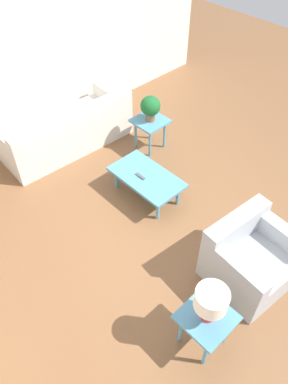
# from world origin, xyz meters

# --- Properties ---
(ground_plane) EXTENTS (14.00, 14.00, 0.00)m
(ground_plane) POSITION_xyz_m (0.00, 0.00, 0.00)
(ground_plane) COLOR brown
(wall_right) EXTENTS (0.12, 7.20, 2.70)m
(wall_right) POSITION_xyz_m (3.06, 0.00, 1.35)
(wall_right) COLOR silver
(wall_right) RESTS_ON ground_plane
(sofa) EXTENTS (0.96, 2.17, 0.79)m
(sofa) POSITION_xyz_m (2.37, 0.02, 0.31)
(sofa) COLOR silver
(sofa) RESTS_ON ground_plane
(armchair) EXTENTS (0.94, 1.00, 0.80)m
(armchair) POSITION_xyz_m (-1.14, -0.06, 0.32)
(armchair) COLOR #A8ADB2
(armchair) RESTS_ON ground_plane
(coffee_table) EXTENTS (1.06, 0.60, 0.38)m
(coffee_table) POSITION_xyz_m (0.65, -0.12, 0.34)
(coffee_table) COLOR teal
(coffee_table) RESTS_ON ground_plane
(side_table_plant) EXTENTS (0.50, 0.50, 0.53)m
(side_table_plant) POSITION_xyz_m (1.43, -0.94, 0.44)
(side_table_plant) COLOR teal
(side_table_plant) RESTS_ON ground_plane
(side_table_lamp) EXTENTS (0.50, 0.50, 0.53)m
(side_table_lamp) POSITION_xyz_m (-1.31, 0.95, 0.44)
(side_table_lamp) COLOR teal
(side_table_lamp) RESTS_ON ground_plane
(potted_plant) EXTENTS (0.31, 0.31, 0.42)m
(potted_plant) POSITION_xyz_m (1.43, -0.94, 0.77)
(potted_plant) COLOR brown
(potted_plant) RESTS_ON side_table_plant
(table_lamp) EXTENTS (0.32, 0.32, 0.44)m
(table_lamp) POSITION_xyz_m (-1.31, 0.95, 0.83)
(table_lamp) COLOR red
(table_lamp) RESTS_ON side_table_lamp
(remote_control) EXTENTS (0.16, 0.04, 0.02)m
(remote_control) POSITION_xyz_m (0.70, -0.04, 0.39)
(remote_control) COLOR #4C4C51
(remote_control) RESTS_ON coffee_table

